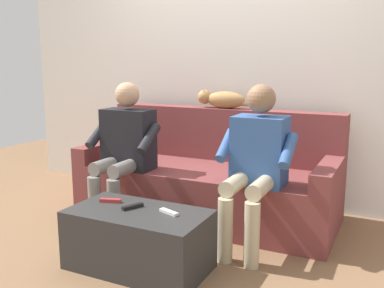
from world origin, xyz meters
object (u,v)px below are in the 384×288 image
(person_right_seated, at_px, (124,145))
(remote_black, at_px, (133,207))
(coffee_table, at_px, (139,239))
(person_left_seated, at_px, (256,158))
(couch, at_px, (209,180))
(remote_red, at_px, (111,200))
(remote_white, at_px, (169,212))
(cat_on_backrest, at_px, (221,99))

(person_right_seated, bearing_deg, remote_black, 128.34)
(person_right_seated, bearing_deg, coffee_table, 130.25)
(person_left_seated, xyz_separation_m, person_right_seated, (1.09, 0.01, -0.00))
(couch, distance_m, remote_red, 1.06)
(remote_white, bearing_deg, couch, -59.48)
(remote_black, bearing_deg, couch, 22.52)
(person_right_seated, bearing_deg, remote_red, 116.55)
(coffee_table, bearing_deg, person_left_seated, -129.98)
(cat_on_backrest, bearing_deg, coffee_table, 90.50)
(person_right_seated, relative_size, remote_white, 7.95)
(couch, relative_size, cat_on_backrest, 3.57)
(person_right_seated, bearing_deg, cat_on_backrest, -126.37)
(person_right_seated, height_order, cat_on_backrest, person_right_seated)
(remote_red, bearing_deg, remote_white, 159.94)
(person_left_seated, height_order, cat_on_backrest, person_left_seated)
(person_right_seated, relative_size, cat_on_backrest, 1.91)
(couch, xyz_separation_m, person_left_seated, (-0.55, 0.44, 0.34))
(person_right_seated, height_order, remote_black, person_right_seated)
(remote_white, distance_m, remote_red, 0.45)
(coffee_table, bearing_deg, remote_white, -167.08)
(remote_black, bearing_deg, person_right_seated, 63.93)
(coffee_table, relative_size, remote_white, 6.16)
(couch, distance_m, remote_black, 1.07)
(person_right_seated, relative_size, remote_red, 8.06)
(person_right_seated, bearing_deg, remote_white, 140.95)
(couch, bearing_deg, remote_red, 76.02)
(couch, bearing_deg, coffee_table, 90.00)
(cat_on_backrest, relative_size, remote_black, 4.09)
(coffee_table, height_order, remote_black, remote_black)
(couch, xyz_separation_m, coffee_table, (0.00, 1.09, -0.11))
(coffee_table, distance_m, remote_white, 0.28)
(person_left_seated, xyz_separation_m, remote_black, (0.60, 0.63, -0.25))
(couch, height_order, person_right_seated, person_right_seated)
(couch, distance_m, person_right_seated, 0.78)
(person_left_seated, xyz_separation_m, remote_red, (0.80, 0.59, -0.25))
(person_right_seated, distance_m, cat_on_backrest, 0.96)
(cat_on_backrest, relative_size, remote_white, 4.17)
(cat_on_backrest, bearing_deg, remote_red, 79.44)
(person_left_seated, relative_size, person_right_seated, 1.01)
(remote_black, xyz_separation_m, remote_white, (-0.25, -0.02, -0.00))
(coffee_table, xyz_separation_m, remote_white, (-0.19, -0.04, 0.20))
(coffee_table, bearing_deg, remote_black, -25.14)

